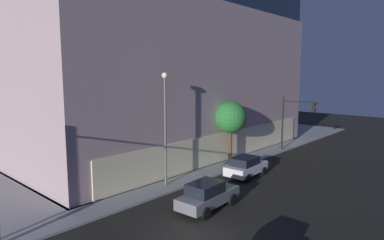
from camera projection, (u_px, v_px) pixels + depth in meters
ground_plane at (196, 238)px, 16.76m from camera, size 120.00×120.00×0.00m
modern_building at (146, 71)px, 38.01m from camera, size 31.82×23.19×17.31m
traffic_light_far_corner at (294, 115)px, 34.85m from camera, size 0.39×3.93×5.80m
street_lamp_sidewalk at (165, 116)px, 23.81m from camera, size 0.44×0.44×8.20m
sidewalk_tree at (231, 118)px, 30.42m from camera, size 2.93×2.93×5.65m
car_grey at (207, 195)px, 20.33m from camera, size 4.52×2.10×1.74m
car_white at (246, 166)px, 26.86m from camera, size 4.12×2.18×1.65m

